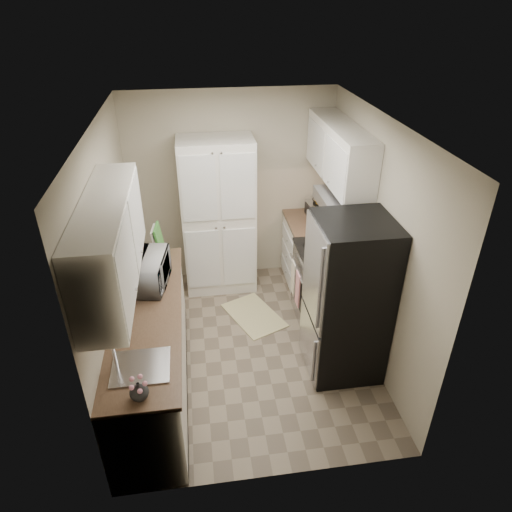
{
  "coord_description": "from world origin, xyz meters",
  "views": [
    {
      "loc": [
        -0.47,
        -3.88,
        3.49
      ],
      "look_at": [
        0.11,
        0.15,
        1.09
      ],
      "focal_mm": 32.0,
      "sensor_mm": 36.0,
      "label": 1
    }
  ],
  "objects": [
    {
      "name": "ground",
      "position": [
        0.0,
        0.0,
        0.0
      ],
      "size": [
        3.2,
        3.2,
        0.0
      ],
      "primitive_type": "plane",
      "color": "#7A6B56",
      "rests_on": "ground"
    },
    {
      "name": "room_shell",
      "position": [
        -0.02,
        -0.01,
        1.63
      ],
      "size": [
        2.64,
        3.24,
        2.52
      ],
      "color": "#BDB598",
      "rests_on": "ground"
    },
    {
      "name": "pantry_cabinet",
      "position": [
        -0.2,
        1.32,
        1.0
      ],
      "size": [
        0.9,
        0.55,
        2.0
      ],
      "primitive_type": "cube",
      "color": "silver",
      "rests_on": "ground"
    },
    {
      "name": "base_cabinet_left",
      "position": [
        -0.99,
        -0.43,
        0.44
      ],
      "size": [
        0.6,
        2.3,
        0.88
      ],
      "primitive_type": "cube",
      "color": "silver",
      "rests_on": "ground"
    },
    {
      "name": "countertop_left",
      "position": [
        -0.99,
        -0.43,
        0.9
      ],
      "size": [
        0.63,
        2.33,
        0.04
      ],
      "primitive_type": "cube",
      "color": "brown",
      "rests_on": "base_cabinet_left"
    },
    {
      "name": "base_cabinet_right",
      "position": [
        0.99,
        1.19,
        0.44
      ],
      "size": [
        0.6,
        0.8,
        0.88
      ],
      "primitive_type": "cube",
      "color": "silver",
      "rests_on": "ground"
    },
    {
      "name": "countertop_right",
      "position": [
        0.99,
        1.19,
        0.9
      ],
      "size": [
        0.63,
        0.83,
        0.04
      ],
      "primitive_type": "cube",
      "color": "brown",
      "rests_on": "base_cabinet_right"
    },
    {
      "name": "electric_range",
      "position": [
        0.97,
        0.39,
        0.48
      ],
      "size": [
        0.71,
        0.78,
        1.13
      ],
      "color": "#B7B7BC",
      "rests_on": "ground"
    },
    {
      "name": "refrigerator",
      "position": [
        0.94,
        -0.41,
        0.85
      ],
      "size": [
        0.7,
        0.72,
        1.7
      ],
      "primitive_type": "cube",
      "color": "#B7B7BC",
      "rests_on": "ground"
    },
    {
      "name": "microwave",
      "position": [
        -1.0,
        0.02,
        1.08
      ],
      "size": [
        0.47,
        0.62,
        0.32
      ],
      "primitive_type": "imported",
      "rotation": [
        0.0,
        0.0,
        1.43
      ],
      "color": "#ABABB0",
      "rests_on": "countertop_left"
    },
    {
      "name": "wine_bottle",
      "position": [
        -1.12,
        0.55,
        1.07
      ],
      "size": [
        0.08,
        0.08,
        0.31
      ],
      "primitive_type": "cylinder",
      "color": "black",
      "rests_on": "countertop_left"
    },
    {
      "name": "flower_vase",
      "position": [
        -0.97,
        -1.46,
        0.99
      ],
      "size": [
        0.18,
        0.18,
        0.15
      ],
      "primitive_type": "imported",
      "rotation": [
        0.0,
        0.0,
        -0.33
      ],
      "color": "white",
      "rests_on": "countertop_left"
    },
    {
      "name": "cutting_board",
      "position": [
        -0.9,
        0.64,
        1.09
      ],
      "size": [
        0.05,
        0.27,
        0.34
      ],
      "primitive_type": "cube",
      "rotation": [
        0.0,
        0.0,
        -0.09
      ],
      "color": "#429237",
      "rests_on": "countertop_left"
    },
    {
      "name": "toaster_oven",
      "position": [
        1.09,
        1.29,
        1.02
      ],
      "size": [
        0.3,
        0.37,
        0.2
      ],
      "primitive_type": "cube",
      "rotation": [
        0.0,
        0.0,
        0.09
      ],
      "color": "#A5A6AA",
      "rests_on": "countertop_right"
    },
    {
      "name": "fruit_basket",
      "position": [
        1.11,
        1.28,
        1.17
      ],
      "size": [
        0.27,
        0.27,
        0.09
      ],
      "primitive_type": null,
      "rotation": [
        0.0,
        0.0,
        0.25
      ],
      "color": "orange",
      "rests_on": "toaster_oven"
    },
    {
      "name": "kitchen_mat",
      "position": [
        0.14,
        0.54,
        0.01
      ],
      "size": [
        0.78,
        0.94,
        0.01
      ],
      "primitive_type": "cube",
      "rotation": [
        0.0,
        0.0,
        0.41
      ],
      "color": "beige",
      "rests_on": "ground"
    }
  ]
}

